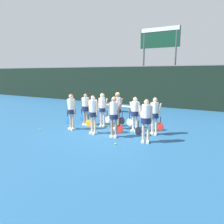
{
  "coord_description": "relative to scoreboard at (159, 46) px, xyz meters",
  "views": [
    {
      "loc": [
        4.98,
        -8.57,
        2.73
      ],
      "look_at": [
        0.01,
        0.04,
        0.94
      ],
      "focal_mm": 35.0,
      "sensor_mm": 36.0,
      "label": 1
    }
  ],
  "objects": [
    {
      "name": "player_3",
      "position": [
        2.93,
        -10.3,
        -3.91
      ],
      "size": [
        0.67,
        0.4,
        1.73
      ],
      "rotation": [
        0.0,
        0.0,
        0.19
      ],
      "color": "beige",
      "rests_on": "ground_plane"
    },
    {
      "name": "player_7",
      "position": [
        1.87,
        -8.95,
        -3.96
      ],
      "size": [
        0.69,
        0.4,
        1.66
      ],
      "rotation": [
        0.0,
        0.0,
        -0.14
      ],
      "color": "beige",
      "rests_on": "ground_plane"
    },
    {
      "name": "tennis_ball_1",
      "position": [
        -2.19,
        -11.04,
        -4.91
      ],
      "size": [
        0.07,
        0.07,
        0.07
      ],
      "primitive_type": "sphere",
      "color": "#CCE033",
      "rests_on": "ground_plane"
    },
    {
      "name": "tennis_ball_2",
      "position": [
        -1.89,
        -7.61,
        -4.91
      ],
      "size": [
        0.07,
        0.07,
        0.07
      ],
      "primitive_type": "sphere",
      "color": "#CCE033",
      "rests_on": "ground_plane"
    },
    {
      "name": "tennis_ball_3",
      "position": [
        2.03,
        -11.12,
        -4.91
      ],
      "size": [
        0.07,
        0.07,
        0.07
      ],
      "primitive_type": "sphere",
      "color": "#CCE033",
      "rests_on": "ground_plane"
    },
    {
      "name": "player_0",
      "position": [
        -0.91,
        -10.19,
        -3.89
      ],
      "size": [
        0.66,
        0.39,
        1.76
      ],
      "rotation": [
        0.0,
        0.0,
        -0.15
      ],
      "color": "tan",
      "rests_on": "ground_plane"
    },
    {
      "name": "player_5",
      "position": [
        0.08,
        -8.97,
        -3.92
      ],
      "size": [
        0.62,
        0.34,
        1.74
      ],
      "rotation": [
        0.0,
        0.0,
        0.19
      ],
      "color": "beige",
      "rests_on": "ground_plane"
    },
    {
      "name": "player_1",
      "position": [
        0.42,
        -10.29,
        -3.9
      ],
      "size": [
        0.67,
        0.38,
        1.77
      ],
      "rotation": [
        0.0,
        0.0,
        -0.12
      ],
      "color": "beige",
      "rests_on": "ground_plane"
    },
    {
      "name": "player_8",
      "position": [
        2.86,
        -9.02,
        -3.96
      ],
      "size": [
        0.65,
        0.35,
        1.68
      ],
      "rotation": [
        0.0,
        0.0,
        0.06
      ],
      "color": "beige",
      "rests_on": "ground_plane"
    },
    {
      "name": "tennis_ball_4",
      "position": [
        0.44,
        -9.0,
        -4.91
      ],
      "size": [
        0.06,
        0.06,
        0.06
      ],
      "primitive_type": "sphere",
      "color": "#CCE033",
      "rests_on": "ground_plane"
    },
    {
      "name": "player_4",
      "position": [
        -0.89,
        -9.08,
        -3.95
      ],
      "size": [
        0.7,
        0.41,
        1.68
      ],
      "rotation": [
        0.0,
        0.0,
        -0.11
      ],
      "color": "tan",
      "rests_on": "ground_plane"
    },
    {
      "name": "player_6",
      "position": [
        0.93,
        -8.96,
        -3.87
      ],
      "size": [
        0.65,
        0.37,
        1.8
      ],
      "rotation": [
        0.0,
        0.0,
        -0.03
      ],
      "color": "#8C664C",
      "rests_on": "ground_plane"
    },
    {
      "name": "bench_courtside",
      "position": [
        -1.22,
        -4.7,
        -4.54
      ],
      "size": [
        2.13,
        0.58,
        0.46
      ],
      "rotation": [
        0.0,
        0.0,
        -0.1
      ],
      "color": "silver",
      "rests_on": "ground_plane"
    },
    {
      "name": "player_2",
      "position": [
        1.49,
        -10.27,
        -3.9
      ],
      "size": [
        0.67,
        0.38,
        1.75
      ],
      "rotation": [
        0.0,
        0.0,
        0.15
      ],
      "color": "tan",
      "rests_on": "ground_plane"
    },
    {
      "name": "scoreboard",
      "position": [
        0.0,
        0.0,
        0.0
      ],
      "size": [
        3.32,
        0.15,
        6.38
      ],
      "color": "#515156",
      "rests_on": "ground_plane"
    },
    {
      "name": "ground_plane",
      "position": [
        0.96,
        -9.6,
        -4.94
      ],
      "size": [
        140.0,
        140.0,
        0.0
      ],
      "primitive_type": "plane",
      "color": "#235684"
    },
    {
      "name": "tennis_ball_0",
      "position": [
        -0.43,
        -8.95,
        -4.91
      ],
      "size": [
        0.07,
        0.07,
        0.07
      ],
      "primitive_type": "sphere",
      "color": "#CCE033",
      "rests_on": "ground_plane"
    },
    {
      "name": "fence_windscreen",
      "position": [
        0.96,
        -1.1,
        -3.27
      ],
      "size": [
        60.0,
        0.08,
        3.31
      ],
      "color": "black",
      "rests_on": "ground_plane"
    }
  ]
}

